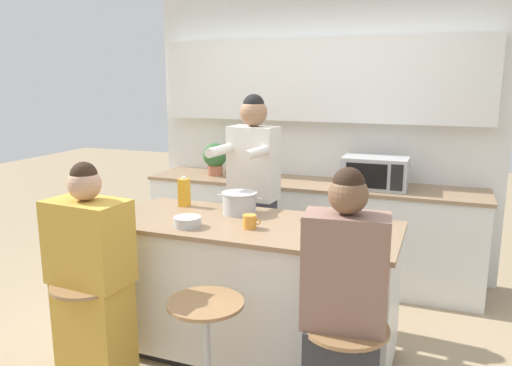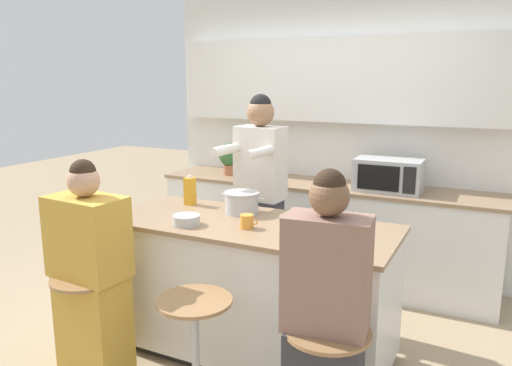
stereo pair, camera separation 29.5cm
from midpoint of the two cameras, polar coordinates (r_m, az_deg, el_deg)
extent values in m
plane|color=tan|center=(3.62, 1.87, -18.72)|extent=(16.00, 16.00, 0.00)
cube|color=silver|center=(4.83, 10.85, 5.81)|extent=(3.32, 0.06, 2.70)
cube|color=white|center=(4.70, 10.70, 11.46)|extent=(3.05, 0.16, 0.75)
cube|color=white|center=(4.70, 9.31, -5.67)|extent=(3.05, 0.57, 0.88)
cube|color=#937556|center=(4.58, 9.50, -0.25)|extent=(3.08, 0.60, 0.03)
cube|color=black|center=(3.61, 1.87, -18.31)|extent=(1.78, 0.68, 0.06)
cube|color=white|center=(3.40, 1.92, -11.81)|extent=(1.86, 0.76, 0.83)
cube|color=#937556|center=(3.25, 1.98, -4.86)|extent=(1.90, 0.80, 0.03)
cylinder|color=#B7BABC|center=(3.32, -16.03, -15.72)|extent=(0.04, 0.04, 0.63)
cylinder|color=#997047|center=(3.18, -16.37, -10.48)|extent=(0.42, 0.42, 0.02)
cylinder|color=#B7BABC|center=(2.93, -3.90, -19.14)|extent=(0.04, 0.04, 0.63)
cylinder|color=#997047|center=(2.78, -3.99, -13.36)|extent=(0.42, 0.42, 0.02)
cylinder|color=#997047|center=(2.52, 11.72, -16.39)|extent=(0.42, 0.42, 0.02)
cube|color=#383842|center=(4.00, 2.63, -8.31)|extent=(0.32, 0.24, 0.93)
cube|color=silver|center=(3.81, 2.74, 2.26)|extent=(0.38, 0.25, 0.56)
cylinder|color=silver|center=(3.64, -1.25, 3.78)|extent=(0.09, 0.31, 0.07)
cylinder|color=silver|center=(3.49, 2.82, 3.43)|extent=(0.09, 0.31, 0.07)
sphere|color=#936B4C|center=(3.76, 2.79, 8.04)|extent=(0.22, 0.22, 0.21)
sphere|color=black|center=(3.76, 2.80, 8.91)|extent=(0.17, 0.17, 0.16)
cube|color=gold|center=(3.33, -15.55, -15.52)|extent=(0.45, 0.30, 0.67)
cube|color=gold|center=(3.11, -16.14, -5.96)|extent=(0.49, 0.32, 0.49)
sphere|color=tan|center=(3.03, -16.51, 0.21)|extent=(0.21, 0.21, 0.19)
sphere|color=black|center=(3.02, -16.57, 1.19)|extent=(0.16, 0.16, 0.15)
cube|color=#896656|center=(2.40, 11.66, -10.21)|extent=(0.42, 0.26, 0.56)
sphere|color=brown|center=(2.29, 12.05, -1.52)|extent=(0.21, 0.21, 0.19)
sphere|color=black|center=(2.28, 12.10, -0.26)|extent=(0.17, 0.17, 0.15)
cylinder|color=#B7BABC|center=(3.46, 0.78, -2.34)|extent=(0.23, 0.23, 0.14)
cylinder|color=#B7BABC|center=(3.45, 0.79, -1.13)|extent=(0.25, 0.25, 0.01)
cylinder|color=#B7BABC|center=(3.51, -1.29, -1.37)|extent=(0.05, 0.01, 0.01)
cylinder|color=#B7BABC|center=(3.40, 2.94, -1.85)|extent=(0.05, 0.01, 0.01)
cylinder|color=#B7BABC|center=(3.21, -5.37, -4.27)|extent=(0.18, 0.18, 0.06)
cylinder|color=orange|center=(3.13, 1.65, -4.44)|extent=(0.09, 0.09, 0.09)
torus|color=orange|center=(3.10, 2.58, -4.49)|extent=(0.04, 0.01, 0.04)
ellipsoid|color=yellow|center=(3.20, 13.66, -4.75)|extent=(0.12, 0.05, 0.05)
ellipsoid|color=yellow|center=(3.24, 13.27, -4.54)|extent=(0.09, 0.11, 0.05)
ellipsoid|color=yellow|center=(3.23, 14.32, -4.66)|extent=(0.10, 0.11, 0.05)
cube|color=gold|center=(3.71, -5.31, -0.96)|extent=(0.07, 0.07, 0.20)
cylinder|color=white|center=(3.69, -5.35, 0.69)|extent=(0.03, 0.03, 0.02)
cube|color=#B2B5B7|center=(4.39, 16.80, 0.89)|extent=(0.55, 0.34, 0.27)
cube|color=black|center=(4.23, 15.74, 0.55)|extent=(0.34, 0.01, 0.21)
cube|color=black|center=(4.20, 19.07, 0.25)|extent=(0.10, 0.01, 0.22)
cylinder|color=#A86042|center=(4.92, -1.18, 1.52)|extent=(0.14, 0.14, 0.10)
sphere|color=#336633|center=(4.90, -1.19, 3.24)|extent=(0.24, 0.24, 0.24)
camera|label=1|loc=(0.15, -87.41, 0.54)|focal=35.00mm
camera|label=2|loc=(0.15, 92.59, -0.54)|focal=35.00mm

